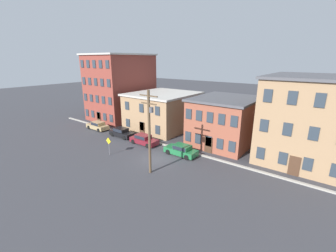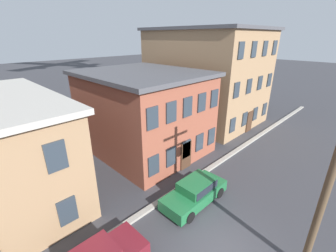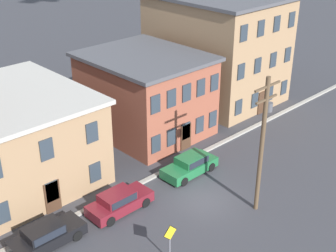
% 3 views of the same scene
% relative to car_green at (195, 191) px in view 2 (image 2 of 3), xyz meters
% --- Properties ---
extents(ground_plane, '(200.00, 200.00, 0.00)m').
position_rel_car_green_xyz_m(ground_plane, '(-1.82, -3.08, -0.75)').
color(ground_plane, '#38383D').
extents(kerb_strip, '(56.00, 0.36, 0.16)m').
position_rel_car_green_xyz_m(kerb_strip, '(-1.82, 1.42, -0.67)').
color(kerb_strip, '#9E998E').
rests_on(kerb_strip, ground_plane).
extents(apartment_far, '(8.59, 10.09, 6.84)m').
position_rel_car_green_xyz_m(apartment_far, '(2.44, 7.70, 2.68)').
color(apartment_far, brown).
rests_on(apartment_far, ground_plane).
extents(apartment_annex, '(9.93, 12.16, 10.32)m').
position_rel_car_green_xyz_m(apartment_annex, '(12.67, 8.74, 4.42)').
color(apartment_annex, '#9E7A56').
rests_on(apartment_annex, ground_plane).
extents(car_green, '(4.40, 1.92, 1.43)m').
position_rel_car_green_xyz_m(car_green, '(0.00, 0.00, 0.00)').
color(car_green, '#1E6638').
rests_on(car_green, ground_plane).
extents(utility_pole, '(2.40, 0.44, 9.16)m').
position_rel_car_green_xyz_m(utility_pole, '(-0.01, -6.03, 4.40)').
color(utility_pole, brown).
rests_on(utility_pole, ground_plane).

